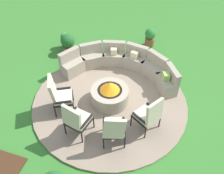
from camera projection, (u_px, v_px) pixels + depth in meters
ground_plane at (110, 102)px, 7.47m from camera, size 24.00×24.00×0.00m
patio_circle at (110, 102)px, 7.45m from camera, size 4.49×4.49×0.06m
fire_pit at (110, 94)px, 7.22m from camera, size 1.08×1.08×0.74m
curved_stone_bench at (122, 64)px, 8.15m from camera, size 3.76×1.60×0.80m
lounge_chair_front_left at (59, 94)px, 6.81m from camera, size 0.76×0.78×1.16m
lounge_chair_front_right at (76, 119)px, 6.21m from camera, size 0.68×0.69×1.15m
lounge_chair_back_left at (114, 128)px, 6.04m from camera, size 0.72×0.76×1.08m
lounge_chair_back_right at (149, 114)px, 6.33m from camera, size 0.77×0.79×1.11m
potted_plant_0 at (68, 43)px, 8.99m from camera, size 0.50×0.50×0.74m
potted_plant_2 at (65, 40)px, 9.26m from camera, size 0.30×0.30×0.60m
potted_plant_3 at (150, 37)px, 9.30m from camera, size 0.40×0.40×0.71m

